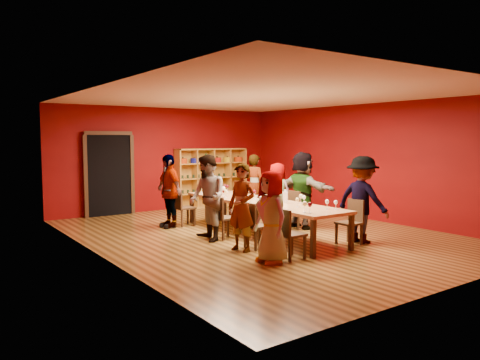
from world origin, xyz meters
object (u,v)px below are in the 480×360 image
Objects in this scene: shelving_unit at (211,175)px; person_left_1 at (242,207)px; chair_person_left_0 at (288,231)px; chair_person_left_2 at (222,215)px; person_right_2 at (303,190)px; chair_person_left_4 at (182,205)px; chair_person_right_3 at (269,204)px; tasting_table at (260,203)px; chair_person_right_2 at (291,208)px; chair_person_left_1 at (254,223)px; person_right_0 at (362,199)px; person_right_3 at (277,193)px; wine_bottle at (218,188)px; person_left_0 at (271,217)px; chair_person_right_0 at (352,219)px; spittoon_bowl at (264,198)px; person_right_4 at (254,185)px; person_left_2 at (207,198)px; person_left_4 at (169,191)px; chair_person_right_4 at (241,199)px.

shelving_unit is 5.92m from person_left_1.
chair_person_left_0 is 2.08m from chair_person_left_2.
chair_person_left_0 is 0.49× the size of person_right_2.
chair_person_left_4 is 2.12m from chair_person_right_3.
tasting_table is 0.93m from chair_person_right_2.
chair_person_right_2 is at bearing -2.64° from chair_person_left_2.
chair_person_left_1 is 1.00× the size of chair_person_left_2.
person_right_0 is (2.12, -1.92, 0.38)m from chair_person_left_2.
person_right_3 is at bearing 71.73° from chair_person_right_2.
wine_bottle is at bearing 116.12° from chair_person_right_2.
person_left_0 is 1.75× the size of chair_person_right_2.
chair_person_left_4 is 0.49× the size of person_right_2.
chair_person_right_3 is (-0.30, 2.62, -0.38)m from person_right_0.
chair_person_left_0 is (-2.31, -6.29, -0.49)m from shelving_unit.
wine_bottle reaches higher than chair_person_right_0.
chair_person_left_0 is at bearing -110.15° from shelving_unit.
person_right_2 reaches higher than spittoon_bowl.
chair_person_left_0 is 1.00× the size of chair_person_right_2.
shelving_unit reaches higher than tasting_table.
chair_person_left_2 is 3.09× the size of wine_bottle.
chair_person_right_2 is 0.59× the size of person_right_3.
tasting_table is 1.79m from wine_bottle.
shelving_unit is 2.32m from person_right_4.
wine_bottle reaches higher than chair_person_right_2.
chair_person_left_0 is at bearing -174.97° from chair_person_right_0.
shelving_unit reaches higher than chair_person_left_2.
chair_person_right_2 is at bearing 1.69° from tasting_table.
chair_person_right_0 is 0.51× the size of person_right_0.
tasting_table is 2.12m from chair_person_left_4.
person_left_4 is at bearing -172.42° from person_left_2.
chair_person_left_0 is 2.16m from person_right_0.
chair_person_left_0 is at bearing 94.59° from person_left_0.
chair_person_right_3 is 0.53× the size of person_right_4.
person_left_2 reaches higher than person_right_3.
chair_person_left_4 is 1.03m from wine_bottle.
chair_person_left_1 is (0.36, 0.97, -0.29)m from person_left_0.
chair_person_right_0 is at bearing -23.91° from chair_person_left_1.
chair_person_right_4 is 3.09× the size of wine_bottle.
person_right_0 is 2.67m from chair_person_right_3.
person_left_4 is at bearing -137.67° from shelving_unit.
person_left_0 is 0.90× the size of person_left_4.
person_right_4 is at bearing -9.47° from person_right_0.
chair_person_right_4 is (2.18, 3.97, -0.29)m from person_left_0.
person_left_0 is 0.87× the size of person_right_2.
chair_person_right_2 is at bearing 1.84° from person_right_0.
person_left_2 reaches higher than chair_person_right_0.
chair_person_right_2 is (-0.30, 1.84, -0.38)m from person_right_0.
person_right_0 reaches higher than person_left_0.
chair_person_right_0 is at bearing -76.53° from wine_bottle.
chair_person_left_1 is 3.77m from person_right_4.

